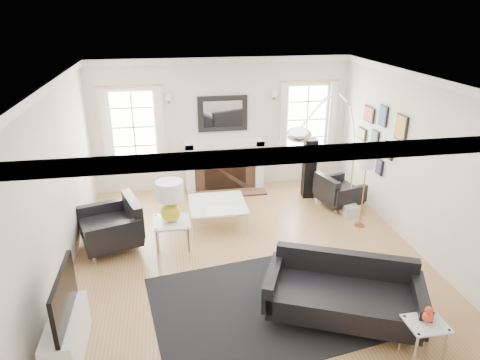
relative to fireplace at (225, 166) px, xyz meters
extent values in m
plane|color=#996740|center=(0.00, -2.79, -0.54)|extent=(6.00, 6.00, 0.00)
cube|color=beige|center=(0.00, 0.21, 0.86)|extent=(5.50, 0.04, 2.80)
cube|color=beige|center=(0.00, -5.79, 0.86)|extent=(5.50, 0.04, 2.80)
cube|color=beige|center=(-2.75, -2.79, 0.86)|extent=(0.04, 6.00, 2.80)
cube|color=beige|center=(2.75, -2.79, 0.86)|extent=(0.04, 6.00, 2.80)
cube|color=white|center=(0.00, -2.79, 2.26)|extent=(5.50, 6.00, 0.02)
cube|color=white|center=(0.00, -2.79, 2.20)|extent=(5.50, 6.00, 0.12)
cube|color=white|center=(-0.75, 0.01, 0.01)|extent=(0.18, 0.38, 1.10)
cube|color=white|center=(0.75, 0.01, 0.01)|extent=(0.18, 0.38, 1.10)
cube|color=white|center=(0.00, 0.01, 0.51)|extent=(1.70, 0.38, 0.12)
cube|color=white|center=(0.00, 0.01, 0.41)|extent=(1.50, 0.34, 0.10)
cube|color=brown|center=(0.00, 0.03, -0.09)|extent=(1.30, 0.30, 0.90)
cube|color=black|center=(0.00, -0.07, -0.16)|extent=(0.90, 0.10, 0.76)
cube|color=brown|center=(0.00, -0.24, -0.52)|extent=(1.70, 0.50, 0.04)
cube|color=black|center=(0.00, 0.17, 1.11)|extent=(1.05, 0.06, 0.75)
cube|color=white|center=(0.00, 0.13, 1.11)|extent=(0.82, 0.02, 0.55)
cube|color=white|center=(-1.85, 0.18, 0.91)|extent=(1.00, 0.05, 1.60)
cube|color=white|center=(-1.85, 0.15, 0.91)|extent=(0.84, 0.02, 1.44)
cube|color=white|center=(-2.40, 0.08, 0.96)|extent=(0.14, 0.05, 1.55)
cube|color=white|center=(-1.30, 0.08, 0.96)|extent=(0.14, 0.05, 1.55)
cube|color=white|center=(1.85, 0.18, 0.91)|extent=(1.00, 0.05, 1.60)
cube|color=white|center=(1.85, 0.15, 0.91)|extent=(0.84, 0.02, 1.44)
cube|color=white|center=(1.30, 0.08, 0.96)|extent=(0.14, 0.05, 1.55)
cube|color=white|center=(2.40, 0.08, 0.96)|extent=(0.14, 0.05, 1.55)
cube|color=black|center=(2.72, -2.19, 1.31)|extent=(0.03, 0.34, 0.44)
cube|color=gold|center=(2.70, -2.19, 1.31)|extent=(0.01, 0.29, 0.39)
cube|color=black|center=(2.72, -1.54, 1.36)|extent=(0.03, 0.28, 0.38)
cube|color=#2F5582|center=(2.70, -1.54, 1.36)|extent=(0.01, 0.23, 0.33)
cube|color=black|center=(2.72, -0.99, 1.26)|extent=(0.03, 0.40, 0.30)
cube|color=#BC4E39|center=(2.70, -0.99, 1.26)|extent=(0.01, 0.35, 0.25)
cube|color=black|center=(2.72, -1.89, 0.81)|extent=(0.03, 0.30, 0.30)
cube|color=olive|center=(2.70, -1.89, 0.81)|extent=(0.01, 0.25, 0.25)
cube|color=black|center=(2.72, -1.34, 0.86)|extent=(0.03, 0.26, 0.34)
cube|color=#45744F|center=(2.70, -1.34, 0.86)|extent=(0.01, 0.21, 0.29)
cube|color=black|center=(2.72, -0.79, 0.81)|extent=(0.03, 0.32, 0.24)
cube|color=tan|center=(2.70, -0.79, 0.81)|extent=(0.01, 0.27, 0.19)
cube|color=black|center=(2.72, -1.64, 0.41)|extent=(0.03, 0.24, 0.30)
cube|color=navy|center=(2.70, -1.64, 0.41)|extent=(0.01, 0.19, 0.25)
cube|color=black|center=(2.72, -1.04, 0.41)|extent=(0.03, 0.28, 0.22)
cube|color=#A96277|center=(2.70, -1.04, 0.41)|extent=(0.01, 0.23, 0.17)
cube|color=white|center=(-2.45, -4.49, -0.29)|extent=(0.35, 1.00, 0.50)
cube|color=black|center=(-2.40, -4.49, 0.26)|extent=(0.05, 1.00, 0.58)
cube|color=black|center=(-0.16, -4.06, -0.54)|extent=(2.96, 2.59, 0.01)
cube|color=black|center=(0.89, -4.46, -0.26)|extent=(2.03, 1.53, 0.31)
cube|color=black|center=(1.05, -4.10, -0.03)|extent=(1.74, 0.87, 0.51)
cube|color=black|center=(0.07, -4.10, -0.13)|extent=(0.48, 0.85, 0.39)
cube|color=black|center=(1.71, -4.82, -0.13)|extent=(0.48, 0.85, 0.39)
cube|color=black|center=(-2.20, -2.14, -0.24)|extent=(1.09, 1.09, 0.33)
cube|color=black|center=(-1.82, -2.02, 0.00)|extent=(0.40, 0.88, 0.55)
cube|color=black|center=(-2.33, -1.72, -0.11)|extent=(0.87, 0.38, 0.41)
cube|color=black|center=(-2.07, -2.55, -0.11)|extent=(0.87, 0.38, 0.41)
cube|color=black|center=(2.14, -1.24, -0.29)|extent=(0.88, 0.88, 0.27)
cube|color=black|center=(1.83, -1.32, -0.09)|extent=(0.31, 0.73, 0.45)
cube|color=black|center=(2.24, -1.58, -0.18)|extent=(0.72, 0.29, 0.34)
cube|color=black|center=(2.05, -0.89, -0.18)|extent=(0.72, 0.29, 0.34)
cube|color=silver|center=(-0.36, -1.67, -0.10)|extent=(1.01, 1.01, 0.02)
cylinder|color=silver|center=(-0.83, -2.13, -0.32)|extent=(0.04, 0.04, 0.45)
cylinder|color=silver|center=(0.10, -2.13, -0.32)|extent=(0.04, 0.04, 0.45)
cylinder|color=silver|center=(-0.83, -1.20, -0.32)|extent=(0.04, 0.04, 0.45)
cylinder|color=silver|center=(0.10, -1.20, -0.32)|extent=(0.04, 0.04, 0.45)
cube|color=silver|center=(-1.19, -2.55, 0.07)|extent=(0.56, 0.56, 0.02)
cylinder|color=silver|center=(-1.43, -2.79, -0.23)|extent=(0.04, 0.04, 0.62)
cylinder|color=silver|center=(-0.95, -2.79, -0.23)|extent=(0.04, 0.04, 0.62)
cylinder|color=silver|center=(-1.43, -2.31, -0.23)|extent=(0.04, 0.04, 0.62)
cylinder|color=silver|center=(-0.95, -2.31, -0.23)|extent=(0.04, 0.04, 0.62)
cube|color=silver|center=(1.54, -5.23, -0.07)|extent=(0.44, 0.37, 0.02)
cylinder|color=silver|center=(1.36, -5.38, -0.30)|extent=(0.04, 0.04, 0.49)
cylinder|color=silver|center=(1.72, -5.38, -0.30)|extent=(0.04, 0.04, 0.49)
cylinder|color=silver|center=(1.36, -5.09, -0.30)|extent=(0.04, 0.04, 0.49)
cylinder|color=silver|center=(1.72, -5.09, -0.30)|extent=(0.04, 0.04, 0.49)
sphere|color=gold|center=(-1.19, -2.55, 0.23)|extent=(0.31, 0.31, 0.31)
cylinder|color=gold|center=(-1.19, -2.55, 0.39)|extent=(0.04, 0.04, 0.13)
cylinder|color=white|center=(-1.19, -2.55, 0.60)|extent=(0.42, 0.42, 0.29)
sphere|color=red|center=(1.54, -5.23, 0.03)|extent=(0.12, 0.12, 0.12)
sphere|color=red|center=(1.54, -5.23, 0.12)|extent=(0.09, 0.09, 0.09)
cube|color=silver|center=(2.20, -1.62, -0.44)|extent=(0.27, 0.43, 0.21)
ellipsoid|color=silver|center=(0.70, -2.90, 1.49)|extent=(0.36, 0.36, 0.22)
cylinder|color=#B88840|center=(2.20, -2.13, -0.53)|extent=(0.17, 0.17, 0.03)
cylinder|color=#B88840|center=(2.20, -2.13, 0.07)|extent=(0.02, 0.02, 1.22)
cylinder|color=white|center=(2.20, -2.13, 0.72)|extent=(0.28, 0.28, 0.23)
cube|color=black|center=(1.68, -0.68, 0.09)|extent=(0.27, 0.27, 1.26)
camera|label=1|loc=(-1.15, -8.61, 3.21)|focal=32.00mm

